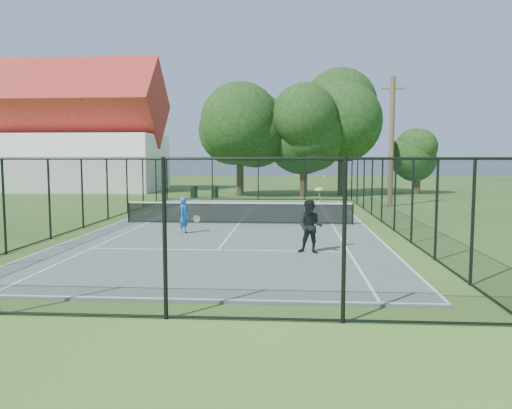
# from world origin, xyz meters

# --- Properties ---
(ground) EXTENTS (120.00, 120.00, 0.00)m
(ground) POSITION_xyz_m (0.00, 0.00, 0.00)
(ground) COLOR #3B591E
(tennis_court) EXTENTS (11.00, 24.00, 0.06)m
(tennis_court) POSITION_xyz_m (0.00, 0.00, 0.03)
(tennis_court) COLOR #57665F
(tennis_court) RESTS_ON ground
(tennis_net) EXTENTS (10.08, 0.08, 0.95)m
(tennis_net) POSITION_xyz_m (0.00, 0.00, 0.58)
(tennis_net) COLOR black
(tennis_net) RESTS_ON tennis_court
(fence) EXTENTS (13.10, 26.10, 3.00)m
(fence) POSITION_xyz_m (0.00, 0.00, 1.50)
(fence) COLOR black
(fence) RESTS_ON ground
(tree_near_left) EXTENTS (6.40, 6.40, 8.35)m
(tree_near_left) POSITION_xyz_m (-1.68, 16.97, 5.14)
(tree_near_left) COLOR #332114
(tree_near_left) RESTS_ON ground
(tree_near_mid) EXTENTS (5.90, 5.90, 7.72)m
(tree_near_mid) POSITION_xyz_m (3.25, 16.23, 4.75)
(tree_near_mid) COLOR #332114
(tree_near_mid) RESTS_ON ground
(tree_near_right) EXTENTS (6.48, 6.48, 8.95)m
(tree_near_right) POSITION_xyz_m (6.29, 18.18, 5.69)
(tree_near_right) COLOR #332114
(tree_near_right) RESTS_ON ground
(tree_far_right) EXTENTS (3.80, 3.80, 5.03)m
(tree_far_right) POSITION_xyz_m (12.60, 19.77, 3.10)
(tree_far_right) COLOR #332114
(tree_far_right) RESTS_ON ground
(building) EXTENTS (15.30, 8.15, 11.87)m
(building) POSITION_xyz_m (-17.00, 22.00, 4.93)
(building) COLOR silver
(building) RESTS_ON ground
(trash_bin_left) EXTENTS (0.58, 0.58, 0.88)m
(trash_bin_left) POSITION_xyz_m (-4.93, 14.78, 0.45)
(trash_bin_left) COLOR black
(trash_bin_left) RESTS_ON ground
(trash_bin_right) EXTENTS (0.58, 0.58, 0.87)m
(trash_bin_right) POSITION_xyz_m (-3.37, 14.92, 0.44)
(trash_bin_right) COLOR black
(trash_bin_right) RESTS_ON ground
(utility_pole) EXTENTS (1.40, 0.30, 7.81)m
(utility_pole) POSITION_xyz_m (8.36, 9.00, 3.97)
(utility_pole) COLOR #4C3823
(utility_pole) RESTS_ON ground
(player_blue) EXTENTS (0.83, 0.59, 1.40)m
(player_blue) POSITION_xyz_m (-1.81, -2.99, 0.76)
(player_blue) COLOR blue
(player_blue) RESTS_ON tennis_court
(player_black) EXTENTS (0.94, 0.90, 2.37)m
(player_black) POSITION_xyz_m (2.90, -6.68, 0.89)
(player_black) COLOR black
(player_black) RESTS_ON tennis_court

